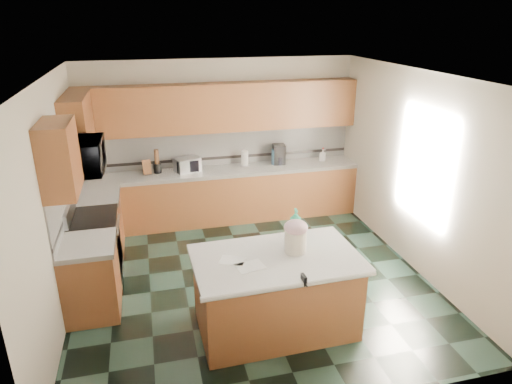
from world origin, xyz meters
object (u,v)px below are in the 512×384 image
object	(u,v)px
island_top	(276,259)
treat_jar	(295,241)
toaster_oven	(187,164)
soap_bottle_island	(295,225)
knife_block	(147,167)
coffee_maker	(279,154)
island_base	(276,295)

from	to	relation	value
island_top	treat_jar	distance (m)	0.29
island_top	toaster_oven	distance (m)	3.18
soap_bottle_island	knife_block	distance (m)	3.22
treat_jar	coffee_maker	distance (m)	3.16
island_base	knife_block	world-z (taller)	knife_block
island_top	soap_bottle_island	world-z (taller)	soap_bottle_island
soap_bottle_island	knife_block	size ratio (longest dim) A/B	1.63
island_base	soap_bottle_island	world-z (taller)	soap_bottle_island
island_base	knife_block	distance (m)	3.43
island_top	coffee_maker	size ratio (longest dim) A/B	5.30
island_top	coffee_maker	world-z (taller)	coffee_maker
island_top	knife_block	distance (m)	3.37
treat_jar	coffee_maker	size ratio (longest dim) A/B	0.74
treat_jar	soap_bottle_island	xyz separation A→B (m)	(0.08, 0.25, 0.07)
island_base	treat_jar	size ratio (longest dim) A/B	6.73
knife_block	toaster_oven	bearing A→B (deg)	-3.27
island_base	knife_block	size ratio (longest dim) A/B	7.08
toaster_oven	island_base	bearing A→B (deg)	-99.89
island_base	toaster_oven	bearing A→B (deg)	100.11
soap_bottle_island	island_base	bearing A→B (deg)	-127.74
soap_bottle_island	toaster_oven	world-z (taller)	soap_bottle_island
island_base	treat_jar	xyz separation A→B (m)	(0.23, 0.07, 0.62)
treat_jar	coffee_maker	bearing A→B (deg)	70.36
knife_block	toaster_oven	distance (m)	0.65
island_top	treat_jar	bearing A→B (deg)	14.61
knife_block	treat_jar	bearing A→B (deg)	-66.77
treat_jar	knife_block	distance (m)	3.41
island_base	coffee_maker	world-z (taller)	coffee_maker
island_base	soap_bottle_island	xyz separation A→B (m)	(0.31, 0.32, 0.69)
treat_jar	toaster_oven	world-z (taller)	treat_jar
soap_bottle_island	knife_block	xyz separation A→B (m)	(-1.60, 2.80, -0.08)
island_base	island_top	size ratio (longest dim) A/B	0.94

